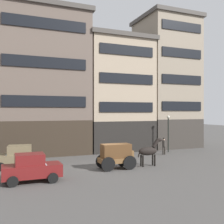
{
  "coord_description": "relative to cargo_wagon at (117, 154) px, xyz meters",
  "views": [
    {
      "loc": [
        -7.65,
        -20.09,
        4.55
      ],
      "look_at": [
        1.39,
        2.06,
        4.51
      ],
      "focal_mm": 43.17,
      "sensor_mm": 36.0,
      "label": 1
    }
  ],
  "objects": [
    {
      "name": "building_far_right",
      "position": [
        11.73,
        10.74,
        7.38
      ],
      "size": [
        7.2,
        7.35,
        16.96
      ],
      "color": "#38332D",
      "rests_on": "ground_plane"
    },
    {
      "name": "sedan_light",
      "position": [
        -6.65,
        -1.58,
        -0.23
      ],
      "size": [
        3.7,
        1.87,
        1.83
      ],
      "color": "maroon",
      "rests_on": "ground_plane"
    },
    {
      "name": "sedan_dark",
      "position": [
        -7.22,
        3.26,
        -0.23
      ],
      "size": [
        3.86,
        2.2,
        1.83
      ],
      "color": "#7A6B4C",
      "rests_on": "ground_plane"
    },
    {
      "name": "streetlamp_curbside",
      "position": [
        8.88,
        5.96,
        1.52
      ],
      "size": [
        0.32,
        0.32,
        4.12
      ],
      "color": "black",
      "rests_on": "ground_plane"
    },
    {
      "name": "building_center_left",
      "position": [
        -4.43,
        10.75,
        6.7
      ],
      "size": [
        10.17,
        7.35,
        15.63
      ],
      "color": "#33281E",
      "rests_on": "ground_plane"
    },
    {
      "name": "cargo_wagon",
      "position": [
        0.0,
        0.0,
        0.0
      ],
      "size": [
        2.94,
        1.58,
        1.98
      ],
      "color": "brown",
      "rests_on": "ground_plane"
    },
    {
      "name": "fire_hydrant_curbside",
      "position": [
        3.49,
        5.71,
        -0.72
      ],
      "size": [
        0.24,
        0.24,
        0.83
      ],
      "color": "maroon",
      "rests_on": "ground_plane"
    },
    {
      "name": "ground_plane",
      "position": [
        -0.75,
        0.46,
        -1.15
      ],
      "size": [
        120.0,
        120.0,
        0.0
      ],
      "primitive_type": "plane",
      "color": "#4C4947"
    },
    {
      "name": "building_center_right",
      "position": [
        4.39,
        10.74,
        5.6
      ],
      "size": [
        8.18,
        7.35,
        13.41
      ],
      "color": "black",
      "rests_on": "ground_plane"
    },
    {
      "name": "pedestrian_officer",
      "position": [
        7.42,
        4.58,
        -0.17
      ],
      "size": [
        0.49,
        0.49,
        1.79
      ],
      "color": "#38332D",
      "rests_on": "ground_plane"
    },
    {
      "name": "draft_horse",
      "position": [
        2.95,
        -0.0,
        0.12
      ],
      "size": [
        2.35,
        0.65,
        2.3
      ],
      "color": "black",
      "rests_on": "ground_plane"
    }
  ]
}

